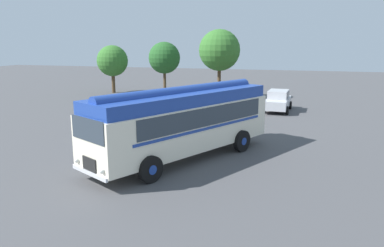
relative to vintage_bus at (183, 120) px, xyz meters
The scene contains 8 objects.
ground_plane 2.15m from the vintage_bus, 161.99° to the right, with size 120.00×120.00×0.00m, color #474749.
vintage_bus is the anchor object (origin of this frame).
car_near_left 13.96m from the vintage_bus, 97.93° to the left, with size 2.16×4.30×1.66m.
car_mid_left 14.34m from the vintage_bus, 87.30° to the left, with size 2.12×4.28×1.66m.
car_mid_right 14.66m from the vintage_bus, 76.01° to the left, with size 2.16×4.30×1.66m.
tree_far_left 25.04m from the vintage_bus, 125.17° to the left, with size 3.33×3.33×5.13m.
tree_left_of_centre 22.91m from the vintage_bus, 112.71° to the left, with size 3.32×3.32×5.49m.
tree_centre 19.79m from the vintage_bus, 96.87° to the left, with size 3.97×3.97×6.67m.
Camera 1 is at (6.18, -16.05, 5.48)m, focal length 35.00 mm.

